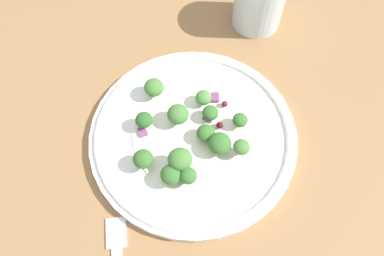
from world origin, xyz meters
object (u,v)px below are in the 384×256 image
Objects in this scene: plate at (192,135)px; broccoli_floret_0 at (144,120)px; broccoli_floret_2 at (241,147)px; water_glass at (259,0)px; broccoli_floret_1 at (142,157)px.

plate is 12.00× the size of broccoli_floret_0.
plate is 6.49cm from broccoli_floret_0.
water_glass is (-16.73, 16.31, 1.04)cm from broccoli_floret_2.
broccoli_floret_1 is 12.09cm from broccoli_floret_2.
water_glass is at bearing 119.20° from plate.
broccoli_floret_1 reaches higher than broccoli_floret_0.
broccoli_floret_2 is at bearing 60.82° from broccoli_floret_1.
broccoli_floret_1 is 0.29× the size of water_glass.
water_glass reaches higher than broccoli_floret_1.
broccoli_floret_1 is (4.16, -2.89, 0.06)cm from broccoli_floret_0.
broccoli_floret_0 is 1.07× the size of broccoli_floret_2.
broccoli_floret_1 is (-0.10, -7.31, 2.17)cm from plate.
broccoli_floret_0 is at bearing -142.66° from broccoli_floret_2.
water_glass reaches higher than broccoli_floret_0.
broccoli_floret_1 and broccoli_floret_2 have the same top height.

